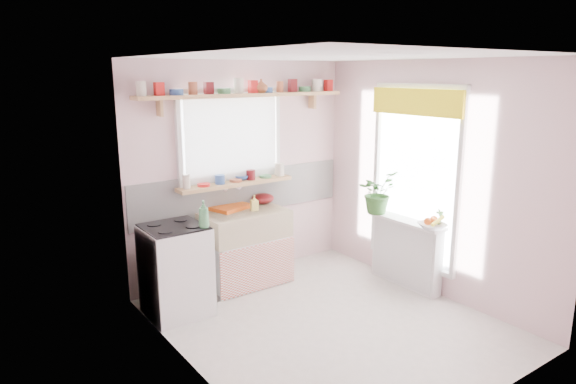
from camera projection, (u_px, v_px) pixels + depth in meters
room at (327, 164)px, 5.71m from camera, size 3.20×3.20×3.20m
sink_unit at (246, 247)px, 5.81m from camera, size 0.95×0.65×1.11m
cooker at (176, 270)px, 5.07m from camera, size 0.58×0.58×0.93m
radiator_ledge at (406, 252)px, 5.77m from camera, size 0.22×0.95×0.78m
windowsill at (236, 183)px, 5.79m from camera, size 1.40×0.22×0.04m
pine_shelf at (246, 95)px, 5.65m from camera, size 2.52×0.24×0.04m
shelf_crockery at (246, 88)px, 5.63m from camera, size 2.47×0.11×0.12m
sill_crockery at (234, 177)px, 5.76m from camera, size 1.35×0.11×0.12m
dish_tray at (230, 207)px, 5.83m from camera, size 0.50×0.43×0.04m
colander at (263, 198)px, 6.07m from camera, size 0.31×0.31×0.12m
jade_plant at (377, 192)px, 5.90m from camera, size 0.51×0.47×0.49m
fruit_bowl at (432, 226)px, 5.31m from camera, size 0.35×0.35×0.07m
herb_pot at (440, 219)px, 5.36m from camera, size 0.11×0.08×0.20m
soap_bottle_sink at (254, 203)px, 5.75m from camera, size 0.10×0.10×0.18m
sill_cup at (221, 178)px, 5.74m from camera, size 0.16×0.16×0.10m
sill_bowl at (241, 177)px, 5.89m from camera, size 0.22×0.22×0.06m
shelf_vase at (261, 86)px, 5.72m from camera, size 0.17×0.17×0.15m
cooker_bottle at (204, 214)px, 4.88m from camera, size 0.13×0.13×0.27m
fruit at (432, 221)px, 5.31m from camera, size 0.20×0.14×0.10m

